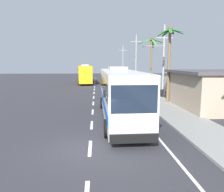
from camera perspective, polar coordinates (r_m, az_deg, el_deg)
ground_plane at (r=10.91m, az=-5.85°, el=-13.63°), size 160.00×160.00×0.00m
sidewalk_kerb at (r=21.49m, az=13.40°, el=-2.48°), size 3.20×90.00×0.14m
lane_markings at (r=25.17m, az=0.51°, el=-0.79°), size 3.92×71.00×0.01m
boundary_wall at (r=26.36m, az=18.76°, el=1.53°), size 0.24×60.00×2.15m
coach_bus_foreground at (r=16.18m, az=1.95°, el=1.13°), size 2.89×12.47×3.87m
coach_bus_far_lane at (r=45.63m, az=-7.22°, el=5.94°), size 3.67×12.56×3.91m
motorcycle_beside_bus at (r=25.74m, az=2.76°, el=0.87°), size 0.56×1.96×1.60m
pedestrian_near_kerb at (r=24.87m, az=9.33°, el=1.32°), size 0.36×0.36×1.65m
utility_pole_mid at (r=27.22m, az=13.31°, el=9.43°), size 3.67×0.24×8.68m
utility_pole_far at (r=46.56m, az=6.39°, el=9.98°), size 2.38×0.24×10.10m
utility_pole_distant at (r=66.06m, az=2.91°, el=9.39°), size 2.44×0.24×9.61m
palm_second at (r=30.87m, az=10.34°, el=11.49°), size 3.99×3.69×7.70m
palm_third at (r=23.15m, az=14.96°, el=12.07°), size 2.77×2.78×7.79m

